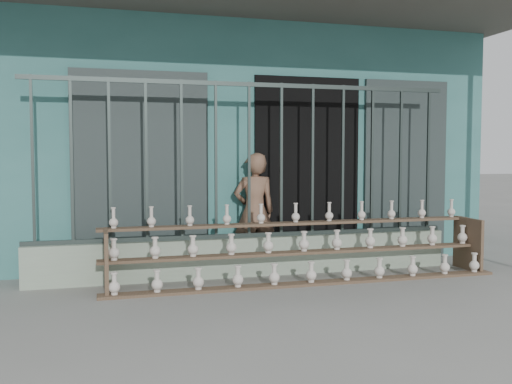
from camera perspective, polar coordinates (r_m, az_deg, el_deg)
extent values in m
plane|color=slate|center=(5.54, 2.81, -11.04)|extent=(60.00, 60.00, 0.00)
cube|color=#346D6A|center=(9.54, -5.32, 4.87)|extent=(7.00, 5.00, 3.20)
cube|color=black|center=(7.38, 5.04, 2.08)|extent=(1.40, 0.12, 2.40)
cube|color=#202B2B|center=(6.89, -11.43, 1.90)|extent=(1.60, 0.08, 2.40)
cube|color=#202B2B|center=(7.94, 14.65, 2.09)|extent=(1.20, 0.08, 2.40)
cube|color=#59544C|center=(6.74, -0.48, 18.68)|extent=(7.40, 2.00, 0.12)
cube|color=#8EA18A|center=(6.71, -0.69, -6.45)|extent=(5.00, 0.20, 0.45)
cube|color=#283330|center=(6.42, -21.44, 2.92)|extent=(0.03, 0.03, 1.80)
cube|color=#283330|center=(6.39, -17.95, 2.99)|extent=(0.03, 0.03, 1.80)
cube|color=#283330|center=(6.39, -14.43, 3.06)|extent=(0.03, 0.03, 1.80)
cube|color=#283330|center=(6.41, -10.92, 3.11)|extent=(0.03, 0.03, 1.80)
cube|color=#283330|center=(6.45, -7.45, 3.15)|extent=(0.03, 0.03, 1.80)
cube|color=#283330|center=(6.52, -4.03, 3.18)|extent=(0.03, 0.03, 1.80)
cube|color=#283330|center=(6.61, -0.70, 3.20)|extent=(0.03, 0.03, 1.80)
cube|color=#283330|center=(6.72, 2.54, 3.20)|extent=(0.03, 0.03, 1.80)
cube|color=#283330|center=(6.85, 5.66, 3.20)|extent=(0.03, 0.03, 1.80)
cube|color=#283330|center=(7.00, 8.66, 3.19)|extent=(0.03, 0.03, 1.80)
cube|color=#283330|center=(7.17, 11.52, 3.17)|extent=(0.03, 0.03, 1.80)
cube|color=#283330|center=(7.35, 14.25, 3.14)|extent=(0.03, 0.03, 1.80)
cube|color=#283330|center=(7.56, 16.83, 3.11)|extent=(0.03, 0.03, 1.80)
cube|color=#283330|center=(6.66, -0.70, 10.71)|extent=(5.00, 0.04, 0.05)
cube|color=#283330|center=(6.67, -0.69, -4.34)|extent=(5.00, 0.04, 0.05)
cube|color=brown|center=(6.31, 5.52, -9.08)|extent=(4.50, 0.18, 0.03)
cube|color=brown|center=(6.48, 4.74, -6.03)|extent=(4.50, 0.18, 0.03)
cube|color=brown|center=(6.67, 4.01, -3.14)|extent=(4.50, 0.18, 0.03)
cube|color=brown|center=(6.09, -14.75, -6.73)|extent=(0.04, 0.55, 0.64)
cube|color=brown|center=(7.49, 20.43, -4.88)|extent=(0.04, 0.55, 0.64)
imported|color=brown|center=(7.00, -0.16, -1.96)|extent=(0.54, 0.37, 1.44)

